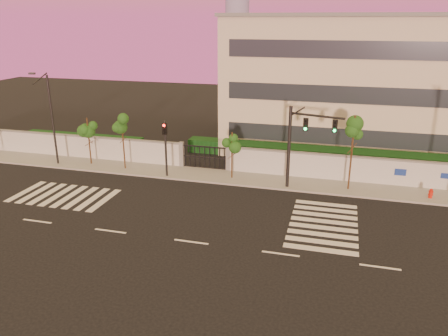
{
  "coord_description": "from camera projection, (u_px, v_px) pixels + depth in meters",
  "views": [
    {
      "loc": [
        7.44,
        -20.42,
        11.77
      ],
      "look_at": [
        0.26,
        6.0,
        2.4
      ],
      "focal_mm": 35.0,
      "sensor_mm": 36.0,
      "label": 1
    }
  ],
  "objects": [
    {
      "name": "traffic_signal_main",
      "position": [
        300.0,
        138.0,
        30.57
      ],
      "size": [
        3.8,
        1.17,
        6.09
      ],
      "rotation": [
        0.0,
        0.0,
        -0.28
      ],
      "color": "black",
      "rests_on": "ground"
    },
    {
      "name": "street_tree_c",
      "position": [
        123.0,
        130.0,
        34.82
      ],
      "size": [
        1.4,
        1.11,
        4.63
      ],
      "color": "#382314",
      "rests_on": "ground"
    },
    {
      "name": "institutional_building",
      "position": [
        361.0,
        83.0,
        40.16
      ],
      "size": [
        24.4,
        12.4,
        12.25
      ],
      "color": "beige",
      "rests_on": "ground"
    },
    {
      "name": "street_tree_e",
      "position": [
        354.0,
        136.0,
        30.26
      ],
      "size": [
        1.58,
        1.26,
        5.53
      ],
      "color": "#382314",
      "rests_on": "ground"
    },
    {
      "name": "traffic_signal_secondary",
      "position": [
        165.0,
        142.0,
        33.28
      ],
      "size": [
        0.35,
        0.34,
        4.52
      ],
      "rotation": [
        0.0,
        0.0,
        0.31
      ],
      "color": "black",
      "rests_on": "ground"
    },
    {
      "name": "fire_hydrant",
      "position": [
        431.0,
        194.0,
        29.84
      ],
      "size": [
        0.32,
        0.31,
        0.82
      ],
      "rotation": [
        0.0,
        0.0,
        -0.26
      ],
      "color": "red",
      "rests_on": "ground"
    },
    {
      "name": "streetlight_west",
      "position": [
        51.0,
        116.0,
        35.59
      ],
      "size": [
        0.47,
        1.91,
        7.93
      ],
      "color": "black",
      "rests_on": "ground"
    },
    {
      "name": "sidewalk",
      "position": [
        236.0,
        178.0,
        33.87
      ],
      "size": [
        60.0,
        3.0,
        0.15
      ],
      "primitive_type": "cube",
      "color": "gray",
      "rests_on": "ground"
    },
    {
      "name": "ground",
      "position": [
        191.0,
        242.0,
        24.3
      ],
      "size": [
        120.0,
        120.0,
        0.0
      ],
      "primitive_type": "plane",
      "color": "black",
      "rests_on": "ground"
    },
    {
      "name": "road_markings",
      "position": [
        187.0,
        211.0,
        28.12
      ],
      "size": [
        57.0,
        7.62,
        0.02
      ],
      "color": "silver",
      "rests_on": "ground"
    },
    {
      "name": "perimeter_wall",
      "position": [
        242.0,
        160.0,
        34.89
      ],
      "size": [
        60.0,
        0.36,
        2.2
      ],
      "color": "#B6B8BD",
      "rests_on": "ground"
    },
    {
      "name": "street_tree_d",
      "position": [
        232.0,
        145.0,
        32.89
      ],
      "size": [
        1.3,
        1.04,
        3.76
      ],
      "color": "#382314",
      "rests_on": "ground"
    },
    {
      "name": "street_tree_b",
      "position": [
        88.0,
        131.0,
        36.12
      ],
      "size": [
        1.42,
        1.13,
        4.09
      ],
      "color": "#382314",
      "rests_on": "ground"
    },
    {
      "name": "hedge_row",
      "position": [
        261.0,
        154.0,
        37.21
      ],
      "size": [
        41.0,
        4.25,
        1.8
      ],
      "color": "#0F3414",
      "rests_on": "ground"
    }
  ]
}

